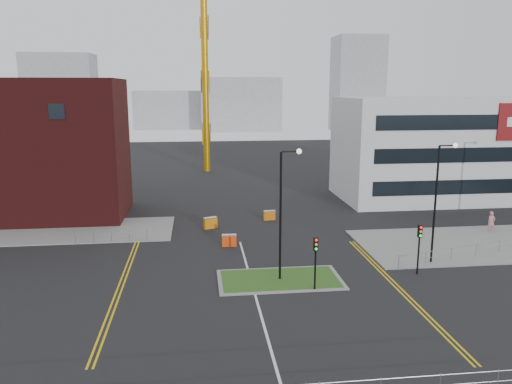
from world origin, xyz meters
TOP-DOWN VIEW (x-y plane):
  - ground at (0.00, 0.00)m, footprint 200.00×200.00m
  - pavement_left at (-20.00, 22.00)m, footprint 28.00×8.00m
  - pavement_right at (22.00, 14.00)m, footprint 24.00×10.00m
  - island_kerb at (2.00, 8.00)m, footprint 8.60×4.60m
  - grass_island at (2.00, 8.00)m, footprint 8.00×4.00m
  - brick_building at (-22.97, 28.00)m, footprint 24.20×10.07m
  - office_block at (26.01, 31.97)m, footprint 25.00×12.20m
  - streetlamp_island at (2.22, 8.00)m, footprint 1.46×0.36m
  - streetlamp_right_near at (14.22, 10.00)m, footprint 1.46×0.36m
  - traffic_light_island at (4.00, 5.98)m, footprint 0.28×0.33m
  - traffic_light_right at (12.00, 7.98)m, footprint 0.28×0.33m
  - railing_left at (-11.00, 18.00)m, footprint 6.05×0.05m
  - railing_right at (20.50, 11.50)m, footprint 19.05×5.05m
  - centre_line at (0.00, 2.00)m, footprint 0.15×30.00m
  - yellow_left_a at (-9.00, 10.00)m, footprint 0.12×24.00m
  - yellow_left_b at (-8.70, 10.00)m, footprint 0.12×24.00m
  - yellow_right_a at (9.50, 6.00)m, footprint 0.12×20.00m
  - yellow_right_b at (9.80, 6.00)m, footprint 0.12×20.00m
  - skyline_a at (-40.00, 120.00)m, footprint 18.00×12.00m
  - skyline_b at (10.00, 130.00)m, footprint 24.00×12.00m
  - skyline_c at (45.00, 125.00)m, footprint 14.00×12.00m
  - skyline_d at (-8.00, 140.00)m, footprint 30.00×12.00m
  - pedestrian at (23.26, 17.19)m, footprint 0.76×0.53m
  - barrier_left at (-1.00, 16.00)m, footprint 1.23×0.46m
  - barrier_mid at (-2.42, 21.62)m, footprint 1.35×0.86m
  - barrier_right at (3.59, 24.00)m, footprint 1.19×0.49m

SIDE VIEW (x-z plane):
  - ground at x=0.00m, z-range 0.00..0.00m
  - centre_line at x=0.00m, z-range 0.00..0.01m
  - yellow_left_a at x=-9.00m, z-range 0.00..0.01m
  - yellow_left_b at x=-8.70m, z-range 0.00..0.01m
  - yellow_right_a at x=9.50m, z-range 0.00..0.01m
  - yellow_right_b at x=9.80m, z-range 0.00..0.01m
  - island_kerb at x=2.00m, z-range 0.00..0.08m
  - pavement_left at x=-20.00m, z-range 0.00..0.12m
  - pavement_right at x=22.00m, z-range 0.00..0.12m
  - grass_island at x=2.00m, z-range 0.00..0.12m
  - barrier_right at x=3.59m, z-range 0.04..1.02m
  - barrier_left at x=-1.00m, z-range 0.04..1.06m
  - barrier_mid at x=-2.42m, z-range 0.05..1.13m
  - railing_left at x=-11.00m, z-range 0.19..1.29m
  - railing_right at x=20.50m, z-range 0.23..1.33m
  - pedestrian at x=23.26m, z-range 0.00..1.99m
  - traffic_light_island at x=4.00m, z-range 0.74..4.39m
  - traffic_light_right at x=12.00m, z-range 0.74..4.39m
  - streetlamp_island at x=2.22m, z-range 0.82..10.00m
  - streetlamp_right_near at x=14.22m, z-range 0.82..10.00m
  - skyline_d at x=-8.00m, z-range 0.00..12.00m
  - office_block at x=26.01m, z-range 0.00..12.00m
  - brick_building at x=-22.97m, z-range -0.27..13.97m
  - skyline_b at x=10.00m, z-range 0.00..16.00m
  - skyline_a at x=-40.00m, z-range 0.00..22.00m
  - skyline_c at x=45.00m, z-range 0.00..28.00m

